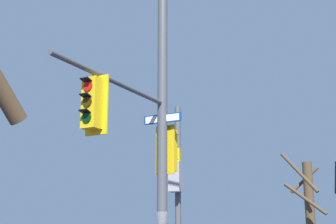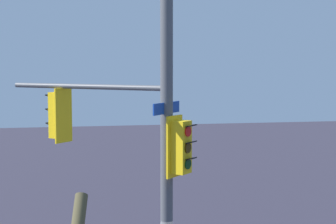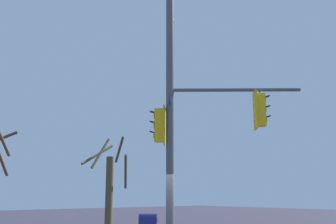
{
  "view_description": "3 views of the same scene",
  "coord_description": "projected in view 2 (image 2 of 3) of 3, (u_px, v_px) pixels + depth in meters",
  "views": [
    {
      "loc": [
        2.25,
        12.42,
        1.93
      ],
      "look_at": [
        -0.52,
        -0.42,
        5.17
      ],
      "focal_mm": 53.38,
      "sensor_mm": 36.0,
      "label": 1
    },
    {
      "loc": [
        -10.76,
        1.81,
        5.74
      ],
      "look_at": [
        -0.55,
        -0.11,
        4.85
      ],
      "focal_mm": 54.4,
      "sensor_mm": 36.0,
      "label": 2
    },
    {
      "loc": [
        9.56,
        -8.49,
        1.87
      ],
      "look_at": [
        0.1,
        -0.55,
        4.45
      ],
      "focal_mm": 42.23,
      "sensor_mm": 36.0,
      "label": 3
    }
  ],
  "objects": [
    {
      "name": "main_signal_pole_assembly",
      "position": [
        143.0,
        109.0,
        10.81
      ],
      "size": [
        5.14,
        3.93,
        9.29
      ],
      "rotation": [
        0.0,
        0.0,
        0.86
      ],
      "color": "#4C4F54",
      "rests_on": "ground"
    }
  ]
}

